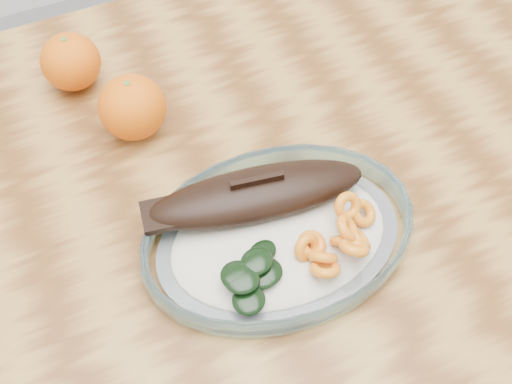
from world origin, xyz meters
TOP-DOWN VIEW (x-y plane):
  - dining_table at (0.00, 0.00)m, footprint 1.20×0.80m
  - plated_meal at (0.04, -0.09)m, footprint 0.58×0.58m
  - orange_left at (-0.10, 0.25)m, footprint 0.08×0.08m
  - orange_right at (-0.05, 0.13)m, footprint 0.08×0.08m

SIDE VIEW (x-z plane):
  - dining_table at x=0.00m, z-range 0.28..1.03m
  - plated_meal at x=0.04m, z-range 0.73..0.81m
  - orange_left at x=-0.10m, z-range 0.75..0.83m
  - orange_right at x=-0.05m, z-range 0.75..0.83m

